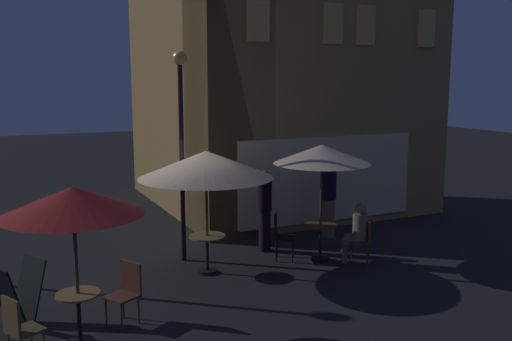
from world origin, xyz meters
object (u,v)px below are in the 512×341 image
Objects in this scene: street_lamp_near_corner at (181,125)px; cafe_table_0 at (320,235)px; cafe_table_1 at (207,246)px; patron_standing_1 at (265,210)px; patron_seated_0 at (357,229)px; cafe_chair_0 at (364,237)px; cafe_table_2 at (79,310)px; cafe_chair_2 at (127,288)px; menu_sandwich_board at (18,294)px; patio_umbrella_1 at (206,165)px; patron_standing_2 at (329,200)px; patio_umbrella_2 at (73,202)px; patio_umbrella_0 at (322,155)px; cafe_chair_1 at (280,232)px; cafe_chair_3 at (19,325)px.

street_lamp_near_corner is 5.59× the size of cafe_table_0.
patron_standing_1 is (1.62, 0.80, 0.38)m from cafe_table_1.
cafe_chair_0 is at bearing -180.00° from patron_seated_0.
cafe_chair_2 is (0.77, 0.44, 0.05)m from cafe_table_2.
menu_sandwich_board is 3.89m from patio_umbrella_1.
cafe_chair_2 is (1.50, -0.57, 0.05)m from menu_sandwich_board.
street_lamp_near_corner is 2.43× the size of patron_standing_2.
patron_standing_2 is (0.42, 1.99, 0.32)m from cafe_chair_0.
cafe_chair_2 is at bearing 29.95° from cafe_table_2.
patron_seated_0 is (5.59, 1.26, -1.35)m from patio_umbrella_2.
patron_standing_2 is at bearing 18.14° from cafe_table_1.
patron_standing_1 is at bearing 26.19° from patio_umbrella_1.
street_lamp_near_corner is 3.39× the size of patron_seated_0.
patron_seated_0 is at bearing -14.57° from cafe_table_1.
cafe_table_1 is at bearing -9.59° from patron_standing_1.
patron_seated_0 is (3.10, -1.69, -2.09)m from street_lamp_near_corner.
patio_umbrella_0 is 2.63× the size of cafe_chair_0.
patio_umbrella_0 is (5.76, 0.72, 1.69)m from menu_sandwich_board.
patron_standing_2 is (1.84, 0.34, -0.03)m from patron_standing_1.
street_lamp_near_corner is 4.31× the size of menu_sandwich_board.
patron_standing_2 is (0.53, 1.89, 0.17)m from patron_seated_0.
patron_standing_1 is (3.52, 2.38, 0.36)m from cafe_chair_2.
cafe_table_1 is 0.59× the size of patron_seated_0.
cafe_table_1 is at bearing -79.66° from street_lamp_near_corner.
patio_umbrella_0 reaches higher than cafe_table_2.
cafe_chair_1 is 0.74m from patron_standing_1.
street_lamp_near_corner is at bearing 100.34° from cafe_table_1.
patron_seated_0 is at bearing -28.25° from menu_sandwich_board.
cafe_table_0 is at bearing 123.69° from patron_standing_2.
cafe_table_1 is 0.98× the size of cafe_table_2.
cafe_table_0 is (2.53, -1.22, -2.26)m from street_lamp_near_corner.
cafe_chair_0 is at bearing -4.72° from cafe_chair_1.
street_lamp_near_corner is at bearing 100.34° from patio_umbrella_1.
cafe_chair_3 is (-5.10, -2.54, 0.02)m from cafe_chair_1.
cafe_chair_1 is at bearing 26.58° from patio_umbrella_2.
cafe_table_0 is 0.80× the size of cafe_chair_2.
cafe_chair_1 is at bearing 175.88° from cafe_chair_2.
patron_seated_0 is (2.93, -0.76, 0.18)m from cafe_table_1.
patron_standing_2 reaches higher than cafe_table_2.
patron_seated_0 is at bearing -11.52° from cafe_chair_3.
patio_umbrella_0 is 1.86m from cafe_chair_0.
cafe_table_2 is 0.43× the size of patron_standing_2.
patio_umbrella_0 is at bearing -25.70° from street_lamp_near_corner.
cafe_table_2 is (-2.49, -2.95, -2.29)m from street_lamp_near_corner.
patio_umbrella_2 is 1.81× the size of patron_seated_0.
menu_sandwich_board is 0.44× the size of patio_umbrella_2.
patio_umbrella_2 reaches higher than patron_standing_1.
cafe_table_0 is at bearing 0.00° from cafe_chair_1.
street_lamp_near_corner is at bearing 154.30° from patio_umbrella_0.
cafe_chair_3 is (-6.50, -1.55, 0.03)m from cafe_chair_0.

